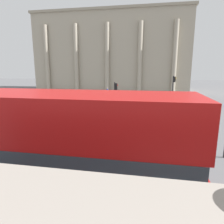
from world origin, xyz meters
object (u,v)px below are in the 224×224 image
at_px(double_decker_bus, 39,148).
at_px(pedestrian_white, 95,112).
at_px(pedestrian_blue, 107,92).
at_px(pedestrian_yellow, 116,109).
at_px(plaza_building_left, 113,54).
at_px(traffic_light_far, 173,87).
at_px(traffic_light_mid, 115,94).

relative_size(double_decker_bus, pedestrian_white, 6.27).
distance_m(double_decker_bus, pedestrian_blue, 30.57).
bearing_deg(pedestrian_yellow, plaza_building_left, -169.01).
bearing_deg(traffic_light_far, traffic_light_mid, -136.79).
relative_size(pedestrian_blue, pedestrian_yellow, 1.04).
relative_size(double_decker_bus, traffic_light_far, 2.43).
xyz_separation_m(plaza_building_left, pedestrian_yellow, (5.43, -28.83, -7.67)).
bearing_deg(plaza_building_left, traffic_light_far, -61.85).
distance_m(traffic_light_far, pedestrian_blue, 14.19).
distance_m(plaza_building_left, pedestrian_yellow, 30.32).
bearing_deg(traffic_light_far, pedestrian_blue, 138.91).
xyz_separation_m(traffic_light_mid, pedestrian_white, (-1.59, -2.54, -1.47)).
bearing_deg(double_decker_bus, pedestrian_blue, 99.39).
distance_m(double_decker_bus, plaza_building_left, 43.83).
xyz_separation_m(traffic_light_mid, pedestrian_yellow, (0.19, -0.63, -1.45)).
xyz_separation_m(traffic_light_far, pedestrian_yellow, (-6.36, -6.79, -1.76)).
bearing_deg(plaza_building_left, pedestrian_white, -83.23).
distance_m(pedestrian_white, pedestrian_yellow, 2.61).
bearing_deg(double_decker_bus, pedestrian_white, 98.76).
bearing_deg(traffic_light_mid, plaza_building_left, 100.53).
xyz_separation_m(plaza_building_left, traffic_light_far, (11.79, -22.04, -5.91)).
height_order(plaza_building_left, pedestrian_yellow, plaza_building_left).
bearing_deg(pedestrian_yellow, pedestrian_white, -42.84).
bearing_deg(pedestrian_blue, traffic_light_far, 16.95).
relative_size(plaza_building_left, pedestrian_yellow, 20.58).
bearing_deg(double_decker_bus, traffic_light_mid, 91.49).
distance_m(double_decker_bus, pedestrian_white, 12.51).
bearing_deg(traffic_light_far, plaza_building_left, 118.15).
xyz_separation_m(traffic_light_far, pedestrian_white, (-8.15, -8.69, -1.79)).
relative_size(double_decker_bus, pedestrian_yellow, 6.11).
bearing_deg(pedestrian_blue, double_decker_bus, -24.56).
bearing_deg(pedestrian_white, pedestrian_blue, 27.05).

